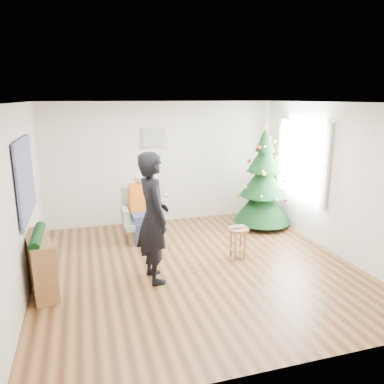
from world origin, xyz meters
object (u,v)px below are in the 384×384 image
object	(u,v)px
stool	(238,243)
console	(40,264)
armchair	(142,221)
christmas_tree	(263,181)
standing_man	(153,218)

from	to	relation	value
stool	console	xyz separation A→B (m)	(-3.10, -0.25, 0.13)
armchair	console	distance (m)	2.33
stool	christmas_tree	bearing A→B (deg)	50.57
christmas_tree	console	distance (m)	4.60
christmas_tree	stool	bearing A→B (deg)	-129.43
stool	console	size ratio (longest dim) A/B	0.54
christmas_tree	standing_man	size ratio (longest dim) A/B	1.12
stool	armchair	distance (m)	1.98
stool	armchair	world-z (taller)	armchair
christmas_tree	console	size ratio (longest dim) A/B	2.18
standing_man	stool	bearing A→B (deg)	-83.43
christmas_tree	standing_man	bearing A→B (deg)	-146.55
armchair	standing_man	bearing A→B (deg)	-93.31
christmas_tree	armchair	xyz separation A→B (m)	(-2.58, -0.02, -0.62)
christmas_tree	stool	distance (m)	1.94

